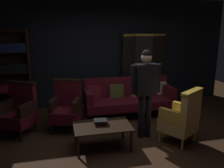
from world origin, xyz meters
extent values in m
plane|color=#331E11|center=(0.00, 0.00, 0.00)|extent=(10.00, 10.00, 0.00)
cube|color=black|center=(0.00, 2.45, 1.40)|extent=(7.20, 0.10, 2.80)
cube|color=black|center=(0.80, 2.26, 0.95)|extent=(0.42, 0.24, 1.90)
cube|color=gold|center=(0.80, 2.26, 1.87)|extent=(0.43, 0.25, 0.06)
cube|color=black|center=(1.23, 2.29, 0.95)|extent=(0.45, 0.16, 1.90)
cube|color=gold|center=(1.23, 2.29, 1.87)|extent=(0.45, 0.17, 0.06)
cube|color=black|center=(1.66, 2.31, 0.95)|extent=(0.44, 0.20, 1.90)
cube|color=gold|center=(1.66, 2.31, 1.87)|extent=(0.44, 0.21, 0.06)
cube|color=black|center=(-1.73, 2.18, 1.02)|extent=(0.06, 0.32, 2.05)
cube|color=black|center=(-2.15, 2.33, 1.02)|extent=(0.90, 0.02, 2.05)
cube|color=black|center=(-2.15, 2.18, 0.06)|extent=(0.86, 0.30, 0.02)
cube|color=black|center=(-2.15, 2.18, 0.54)|extent=(0.86, 0.30, 0.02)
cube|color=maroon|center=(-2.15, 2.16, 0.64)|extent=(0.78, 0.22, 0.17)
cube|color=black|center=(-2.15, 2.18, 1.02)|extent=(0.86, 0.30, 0.02)
cube|color=black|center=(-2.15, 2.16, 1.13)|extent=(0.78, 0.22, 0.19)
cube|color=black|center=(-2.15, 2.18, 1.51)|extent=(0.86, 0.30, 0.02)
cube|color=navy|center=(-2.15, 2.16, 1.62)|extent=(0.78, 0.22, 0.20)
cube|color=black|center=(-2.15, 2.18, 1.99)|extent=(0.86, 0.30, 0.02)
cylinder|color=black|center=(-0.40, 1.05, 0.11)|extent=(0.07, 0.07, 0.22)
cylinder|color=black|center=(1.50, 1.05, 0.11)|extent=(0.07, 0.07, 0.22)
cylinder|color=black|center=(-0.40, 1.65, 0.11)|extent=(0.07, 0.07, 0.22)
cylinder|color=black|center=(1.50, 1.65, 0.11)|extent=(0.07, 0.07, 0.22)
cube|color=#4C0F19|center=(0.55, 1.35, 0.32)|extent=(2.10, 0.76, 0.20)
cube|color=#4C0F19|center=(0.55, 1.66, 0.65)|extent=(2.10, 0.18, 0.46)
cube|color=#4C0F19|center=(-0.43, 1.35, 0.55)|extent=(0.16, 0.68, 0.26)
cube|color=#4C0F19|center=(1.53, 1.35, 0.55)|extent=(0.16, 0.68, 0.26)
cube|color=maroon|center=(-0.28, 1.55, 0.57)|extent=(0.34, 0.12, 0.34)
cube|color=#4C5123|center=(0.27, 1.55, 0.57)|extent=(0.35, 0.14, 0.34)
cube|color=tan|center=(0.83, 1.55, 0.57)|extent=(0.35, 0.18, 0.35)
cube|color=beige|center=(1.38, 1.55, 0.57)|extent=(0.35, 0.18, 0.35)
cylinder|color=black|center=(-0.81, -0.29, 0.20)|extent=(0.04, 0.04, 0.39)
cylinder|color=black|center=(0.09, -0.29, 0.20)|extent=(0.04, 0.04, 0.39)
cylinder|color=black|center=(-0.81, 0.25, 0.20)|extent=(0.04, 0.04, 0.39)
cylinder|color=black|center=(0.09, 0.25, 0.20)|extent=(0.04, 0.04, 0.39)
cube|color=black|center=(-0.36, -0.02, 0.41)|extent=(1.00, 0.64, 0.03)
cylinder|color=gold|center=(1.11, 0.21, 0.11)|extent=(0.04, 0.04, 0.22)
cylinder|color=gold|center=(0.73, -0.04, 0.11)|extent=(0.04, 0.04, 0.22)
cylinder|color=gold|center=(1.37, -0.17, 0.11)|extent=(0.04, 0.04, 0.22)
cylinder|color=gold|center=(0.98, -0.43, 0.11)|extent=(0.04, 0.04, 0.22)
cube|color=tan|center=(1.05, -0.11, 0.34)|extent=(0.78, 0.78, 0.24)
cube|color=tan|center=(1.17, -0.30, 0.73)|extent=(0.53, 0.41, 0.54)
cube|color=gold|center=(1.17, -0.30, 1.02)|extent=(0.57, 0.44, 0.04)
cube|color=gold|center=(1.25, 0.02, 0.57)|extent=(0.35, 0.47, 0.22)
cube|color=gold|center=(0.85, -0.24, 0.57)|extent=(0.35, 0.47, 0.22)
cylinder|color=black|center=(-2.21, 0.75, 0.11)|extent=(0.04, 0.04, 0.22)
cylinder|color=black|center=(-1.81, 0.53, 0.11)|extent=(0.04, 0.04, 0.22)
cylinder|color=black|center=(-1.99, 1.15, 0.11)|extent=(0.04, 0.04, 0.22)
cylinder|color=black|center=(-1.59, 0.93, 0.11)|extent=(0.04, 0.04, 0.22)
cube|color=#4C0F19|center=(-1.90, 0.84, 0.34)|extent=(0.76, 0.76, 0.24)
cube|color=#4C0F19|center=(-1.79, 1.04, 0.73)|extent=(0.55, 0.37, 0.54)
cube|color=black|center=(-1.79, 1.04, 1.02)|extent=(0.59, 0.40, 0.04)
cube|color=black|center=(-2.11, 0.95, 0.57)|extent=(0.32, 0.48, 0.22)
cube|color=black|center=(-1.69, 0.72, 0.57)|extent=(0.32, 0.48, 0.22)
cylinder|color=black|center=(-1.26, 0.70, 0.11)|extent=(0.04, 0.04, 0.22)
cylinder|color=black|center=(-0.82, 0.55, 0.11)|extent=(0.04, 0.04, 0.22)
cylinder|color=black|center=(-1.11, 1.13, 0.11)|extent=(0.04, 0.04, 0.22)
cylinder|color=black|center=(-0.67, 0.99, 0.11)|extent=(0.04, 0.04, 0.22)
cube|color=#4C0F19|center=(-0.96, 0.84, 0.34)|extent=(0.71, 0.71, 0.24)
cube|color=#4C0F19|center=(-0.89, 1.06, 0.73)|extent=(0.57, 0.29, 0.54)
cube|color=black|center=(-0.89, 1.06, 1.02)|extent=(0.61, 0.32, 0.04)
cube|color=black|center=(-1.19, 0.92, 0.57)|extent=(0.25, 0.50, 0.22)
cube|color=black|center=(-0.74, 0.76, 0.57)|extent=(0.25, 0.50, 0.22)
cylinder|color=black|center=(0.58, 0.22, 0.43)|extent=(0.12, 0.12, 0.86)
cylinder|color=black|center=(0.44, 0.21, 0.43)|extent=(0.12, 0.12, 0.86)
cube|color=maroon|center=(0.51, 0.22, 0.90)|extent=(0.33, 0.17, 0.09)
cube|color=black|center=(0.51, 0.22, 1.15)|extent=(0.41, 0.23, 0.58)
cube|color=white|center=(0.51, 0.33, 1.18)|extent=(0.14, 0.02, 0.41)
cube|color=maroon|center=(0.51, 0.33, 1.41)|extent=(0.09, 0.02, 0.04)
cylinder|color=black|center=(0.76, 0.23, 1.16)|extent=(0.09, 0.09, 0.54)
cylinder|color=black|center=(0.26, 0.21, 1.16)|extent=(0.09, 0.09, 0.54)
sphere|color=tan|center=(0.51, 0.22, 1.56)|extent=(0.20, 0.20, 0.20)
sphere|color=black|center=(0.51, 0.22, 1.61)|extent=(0.18, 0.18, 0.18)
cube|color=maroon|center=(-0.38, 0.04, 0.44)|extent=(0.20, 0.18, 0.04)
cube|color=black|center=(-0.38, 0.04, 0.48)|extent=(0.25, 0.21, 0.04)
camera|label=1|loc=(-1.05, -3.86, 2.14)|focal=38.37mm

